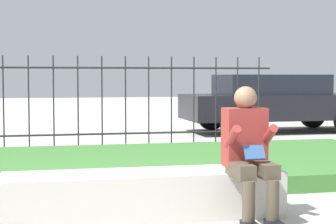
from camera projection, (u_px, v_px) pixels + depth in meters
name	position (u px, v px, depth m)	size (l,w,h in m)	color
ground_plane	(127.00, 219.00, 5.22)	(60.00, 60.00, 0.00)	#B2AFA8
stone_bench	(144.00, 198.00, 5.24)	(2.61, 0.59, 0.44)	beige
person_seated_reader	(249.00, 149.00, 5.08)	(0.42, 0.73, 1.24)	black
grass_berm	(103.00, 167.00, 7.54)	(8.52, 3.37, 0.21)	#3D7533
iron_fence	(90.00, 103.00, 9.58)	(6.52, 0.03, 1.67)	#232326
car_parked_right	(275.00, 101.00, 13.33)	(4.47, 1.97, 1.37)	black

